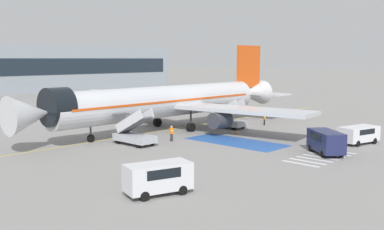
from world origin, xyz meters
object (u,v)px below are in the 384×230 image
Objects in this scene: traffic_cone_0 at (237,132)px; airliner at (168,101)px; boarding_stairs_aft at (228,120)px; service_van_0 at (326,140)px; ground_crew_0 at (264,118)px; service_van_1 at (359,133)px; ground_crew_1 at (172,132)px; service_van_2 at (158,176)px; terminal_building at (3,69)px; fuel_tanker at (100,100)px; boarding_stairs_forward at (134,135)px.

airliner is at bearing 111.63° from traffic_cone_0.
service_van_0 is (-6.17, -16.96, 0.35)m from boarding_stairs_aft.
ground_crew_0 is 8.62m from traffic_cone_0.
service_van_1 reaches higher than traffic_cone_0.
ground_crew_0 is 0.99× the size of ground_crew_1.
service_van_1 is 1.02× the size of service_van_2.
ground_crew_1 is 83.20m from terminal_building.
fuel_tanker reaches higher than service_van_0.
ground_crew_1 is 8.93m from traffic_cone_0.
boarding_stairs_aft is at bearing -42.64° from service_van_2.
ground_crew_1 is 0.02× the size of terminal_building.
service_van_1 is at bearing 23.43° from ground_crew_0.
service_van_2 is (-19.45, 2.01, -0.06)m from service_van_0.
boarding_stairs_forward is (-9.24, -4.60, -2.66)m from airliner.
fuel_tanker is 5.01× the size of ground_crew_0.
service_van_1 is at bearing -89.60° from fuel_tanker.
ground_crew_0 is 81.80m from terminal_building.
service_van_2 is at bearing -147.56° from service_van_0.
boarding_stairs_forward reaches higher than service_van_0.
airliner is 23.86× the size of ground_crew_1.
traffic_cone_0 is at bearing 115.05° from service_van_0.
service_van_2 is at bearing 134.71° from airliner.
service_van_1 is (1.02, -17.02, 0.16)m from boarding_stairs_aft.
traffic_cone_0 is at bearing -46.79° from service_van_2.
airliner is at bearing 25.90° from boarding_stairs_forward.
ground_crew_1 is (13.92, 13.27, -0.26)m from service_van_2.
service_van_2 is at bearing -108.26° from terminal_building.
ground_crew_1 is at bearing 138.58° from airliner.
service_van_0 reaches higher than ground_crew_0.
terminal_building is (17.26, 81.23, 5.22)m from ground_crew_1.
ground_crew_0 is at bearing -50.33° from service_van_2.
traffic_cone_0 is (12.55, -3.75, -0.74)m from boarding_stairs_forward.
ground_crew_0 is 17.02m from ground_crew_1.
boarding_stairs_forward is 3.02× the size of ground_crew_1.
boarding_stairs_forward is at bearing 172.63° from ground_crew_1.
boarding_stairs_aft reaches higher than service_van_1.
ground_crew_0 is 0.02× the size of terminal_building.
fuel_tanker is 0.08× the size of terminal_building.
ground_crew_1 is at bearing -102.00° from terminal_building.
service_van_2 is 99.63m from terminal_building.
boarding_stairs_forward is 33.54m from fuel_tanker.
service_van_1 is (16.66, -16.87, 0.15)m from boarding_stairs_forward.
boarding_stairs_aft is at bearing -72.03° from ground_crew_0.
service_van_2 is at bearing -120.84° from fuel_tanker.
service_van_2 is 2.76× the size of ground_crew_0.
service_van_2 is 25.12m from traffic_cone_0.
fuel_tanker reaches higher than service_van_2.
service_van_0 is at bearing -96.93° from terminal_building.
ground_crew_1 is 3.57× the size of traffic_cone_0.
boarding_stairs_aft is 0.61× the size of fuel_tanker.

